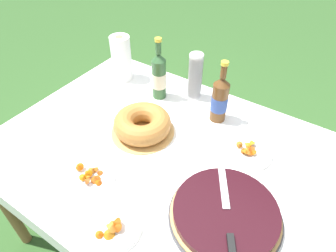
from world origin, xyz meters
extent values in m
plane|color=#335B28|center=(0.00, 0.00, 0.00)|extent=(16.00, 16.00, 0.00)
cube|color=brown|center=(0.00, 0.00, 0.73)|extent=(1.48, 1.08, 0.03)
cylinder|color=brown|center=(-0.68, -0.48, 0.36)|extent=(0.06, 0.06, 0.72)
cylinder|color=brown|center=(-0.68, 0.48, 0.36)|extent=(0.06, 0.06, 0.72)
cylinder|color=brown|center=(0.68, 0.48, 0.36)|extent=(0.06, 0.06, 0.72)
cube|color=white|center=(0.00, 0.00, 0.75)|extent=(1.49, 1.09, 0.00)
cube|color=white|center=(0.00, 0.54, 0.70)|extent=(1.49, 0.00, 0.10)
cube|color=white|center=(-0.74, 0.00, 0.70)|extent=(0.00, 1.09, 0.10)
cube|color=white|center=(0.74, 0.00, 0.70)|extent=(0.00, 1.09, 0.10)
cylinder|color=#38383D|center=(0.37, -0.16, 0.77)|extent=(0.40, 0.40, 0.02)
cylinder|color=tan|center=(0.37, -0.16, 0.78)|extent=(0.39, 0.39, 0.01)
cylinder|color=black|center=(0.37, -0.16, 0.80)|extent=(0.37, 0.37, 0.03)
cube|color=silver|center=(0.32, -0.07, 0.82)|extent=(0.12, 0.18, 0.00)
cube|color=black|center=(0.45, -0.27, 0.82)|extent=(0.07, 0.09, 0.01)
cylinder|color=tan|center=(-0.14, 0.04, 0.76)|extent=(0.30, 0.30, 0.01)
torus|color=#AD7033|center=(-0.14, 0.04, 0.81)|extent=(0.27, 0.27, 0.09)
cylinder|color=white|center=(-0.09, 0.42, 0.80)|extent=(0.07, 0.07, 0.09)
cylinder|color=white|center=(-0.09, 0.42, 0.82)|extent=(0.07, 0.07, 0.09)
cylinder|color=white|center=(-0.09, 0.42, 0.83)|extent=(0.07, 0.07, 0.09)
cylinder|color=white|center=(-0.09, 0.42, 0.84)|extent=(0.07, 0.07, 0.09)
cylinder|color=white|center=(-0.09, 0.42, 0.86)|extent=(0.07, 0.07, 0.09)
cylinder|color=white|center=(-0.09, 0.42, 0.87)|extent=(0.07, 0.07, 0.09)
cylinder|color=white|center=(-0.09, 0.42, 0.88)|extent=(0.07, 0.07, 0.09)
cylinder|color=white|center=(-0.09, 0.42, 0.90)|extent=(0.07, 0.07, 0.09)
cylinder|color=white|center=(-0.09, 0.42, 0.91)|extent=(0.07, 0.07, 0.09)
cylinder|color=white|center=(-0.09, 0.42, 0.92)|extent=(0.07, 0.07, 0.09)
cylinder|color=white|center=(-0.09, 0.42, 0.93)|extent=(0.07, 0.07, 0.09)
cylinder|color=white|center=(-0.09, 0.42, 0.95)|extent=(0.07, 0.07, 0.09)
cylinder|color=white|center=(-0.09, 0.42, 0.96)|extent=(0.07, 0.07, 0.10)
torus|color=white|center=(-0.09, 0.42, 1.01)|extent=(0.07, 0.07, 0.01)
cylinder|color=#2D562D|center=(-0.24, 0.32, 0.87)|extent=(0.07, 0.07, 0.22)
cylinder|color=beige|center=(-0.24, 0.32, 0.86)|extent=(0.08, 0.08, 0.08)
cone|color=#2D562D|center=(-0.24, 0.32, 0.99)|extent=(0.07, 0.07, 0.04)
cylinder|color=#2D562D|center=(-0.24, 0.32, 1.04)|extent=(0.03, 0.03, 0.06)
cylinder|color=gold|center=(-0.24, 0.32, 1.08)|extent=(0.03, 0.03, 0.02)
cylinder|color=brown|center=(0.10, 0.33, 0.86)|extent=(0.08, 0.08, 0.20)
cylinder|color=#334C93|center=(0.10, 0.33, 0.85)|extent=(0.08, 0.08, 0.08)
cone|color=brown|center=(0.10, 0.33, 0.97)|extent=(0.08, 0.08, 0.04)
cylinder|color=brown|center=(0.10, 0.33, 1.03)|extent=(0.03, 0.03, 0.06)
cylinder|color=gold|center=(0.10, 0.33, 1.07)|extent=(0.03, 0.03, 0.02)
cylinder|color=white|center=(0.07, -0.40, 0.76)|extent=(0.20, 0.20, 0.01)
torus|color=white|center=(0.07, -0.40, 0.77)|extent=(0.20, 0.20, 0.01)
cone|color=#B25F1D|center=(0.08, -0.42, 0.79)|extent=(0.05, 0.05, 0.03)
cone|color=#D0621F|center=(0.07, -0.40, 0.79)|extent=(0.04, 0.04, 0.03)
cone|color=orange|center=(0.07, -0.41, 0.79)|extent=(0.05, 0.05, 0.05)
cone|color=#B46913|center=(0.08, -0.44, 0.78)|extent=(0.05, 0.05, 0.03)
cone|color=#CC5B0F|center=(0.06, -0.46, 0.78)|extent=(0.04, 0.04, 0.03)
cone|color=#B34F11|center=(0.09, -0.41, 0.79)|extent=(0.04, 0.04, 0.04)
cone|color=#C44A0F|center=(0.08, -0.40, 0.79)|extent=(0.05, 0.04, 0.05)
cylinder|color=white|center=(-0.16, -0.29, 0.76)|extent=(0.22, 0.22, 0.01)
torus|color=white|center=(-0.16, -0.29, 0.77)|extent=(0.21, 0.21, 0.01)
cone|color=#AE5716|center=(-0.16, -0.26, 0.78)|extent=(0.04, 0.04, 0.03)
cone|color=#B05518|center=(-0.12, -0.29, 0.78)|extent=(0.06, 0.06, 0.03)
cone|color=#C97017|center=(-0.16, -0.30, 0.78)|extent=(0.04, 0.04, 0.03)
cone|color=#B25D09|center=(-0.16, -0.29, 0.79)|extent=(0.05, 0.05, 0.04)
cone|color=#AA4E1D|center=(-0.14, -0.32, 0.79)|extent=(0.04, 0.04, 0.03)
cone|color=#BB5D13|center=(-0.16, -0.29, 0.78)|extent=(0.03, 0.03, 0.03)
cone|color=#AF681F|center=(-0.16, -0.27, 0.79)|extent=(0.04, 0.04, 0.03)
cone|color=#CC500D|center=(-0.10, -0.30, 0.78)|extent=(0.03, 0.03, 0.03)
cone|color=#AE5017|center=(-0.13, -0.26, 0.77)|extent=(0.04, 0.04, 0.03)
cone|color=orange|center=(-0.16, -0.32, 0.79)|extent=(0.04, 0.04, 0.03)
cone|color=#C35B0E|center=(-0.21, -0.29, 0.79)|extent=(0.04, 0.04, 0.03)
cylinder|color=white|center=(0.32, 0.19, 0.76)|extent=(0.21, 0.21, 0.01)
torus|color=white|center=(0.32, 0.19, 0.77)|extent=(0.21, 0.21, 0.01)
cone|color=#AA4B16|center=(0.33, 0.20, 0.78)|extent=(0.04, 0.04, 0.03)
cone|color=orange|center=(0.31, 0.19, 0.78)|extent=(0.04, 0.05, 0.04)
cone|color=#A76112|center=(0.31, 0.17, 0.79)|extent=(0.04, 0.04, 0.04)
cone|color=#A65A10|center=(0.34, 0.18, 0.79)|extent=(0.03, 0.03, 0.03)
cone|color=orange|center=(0.31, 0.24, 0.78)|extent=(0.04, 0.05, 0.04)
cone|color=#B66913|center=(0.31, 0.22, 0.78)|extent=(0.05, 0.05, 0.05)
cone|color=#B35719|center=(0.30, 0.18, 0.78)|extent=(0.05, 0.05, 0.03)
cone|color=#B14B14|center=(0.33, 0.18, 0.78)|extent=(0.04, 0.04, 0.04)
cone|color=#B16A1F|center=(0.28, 0.19, 0.79)|extent=(0.04, 0.03, 0.04)
cone|color=#B26514|center=(0.32, 0.19, 0.78)|extent=(0.04, 0.04, 0.03)
cylinder|color=white|center=(-0.52, 0.36, 0.88)|extent=(0.11, 0.11, 0.25)
cylinder|color=#9E7A56|center=(-0.52, 0.36, 1.01)|extent=(0.04, 0.04, 0.00)
camera|label=1|loc=(0.53, -0.75, 1.72)|focal=32.00mm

